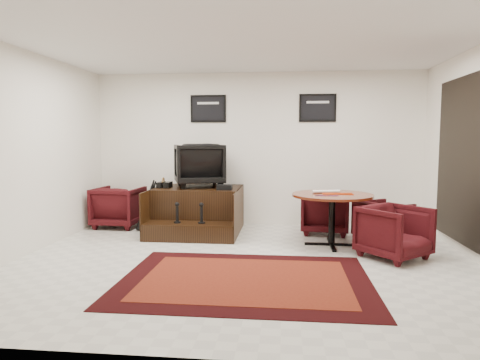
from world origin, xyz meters
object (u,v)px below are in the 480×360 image
at_px(table_chair_corner, 394,229).
at_px(armchair_side, 119,205).
at_px(shine_podium, 198,211).
at_px(meeting_table, 332,200).
at_px(table_chair_back, 326,210).
at_px(table_chair_window, 383,219).
at_px(shine_chair, 199,163).

bearing_deg(table_chair_corner, armchair_side, 120.22).
height_order(shine_podium, meeting_table, meeting_table).
bearing_deg(table_chair_back, meeting_table, 98.45).
xyz_separation_m(meeting_table, table_chair_window, (0.82, 0.35, -0.34)).
xyz_separation_m(shine_podium, table_chair_back, (2.18, 0.07, 0.04)).
bearing_deg(shine_chair, table_chair_window, 151.03).
height_order(shine_chair, armchair_side, shine_chair).
height_order(meeting_table, table_chair_window, meeting_table).
xyz_separation_m(meeting_table, table_chair_back, (-0.01, 0.84, -0.29)).
height_order(shine_chair, table_chair_corner, shine_chair).
relative_size(shine_chair, armchair_side, 1.03).
relative_size(table_chair_back, table_chair_corner, 1.01).
bearing_deg(armchair_side, shine_chair, -179.36).
distance_m(meeting_table, table_chair_window, 0.96).
height_order(shine_podium, table_chair_back, table_chair_back).
xyz_separation_m(table_chair_window, table_chair_corner, (-0.07, -0.97, 0.04)).
bearing_deg(armchair_side, table_chair_corner, 163.64).
bearing_deg(shine_chair, shine_podium, 71.73).
xyz_separation_m(table_chair_back, table_chair_window, (0.84, -0.49, -0.04)).
height_order(table_chair_back, table_chair_window, table_chair_back).
relative_size(shine_chair, table_chair_back, 1.07).
bearing_deg(shine_podium, shine_chair, 90.00).
height_order(table_chair_back, table_chair_corner, table_chair_back).
bearing_deg(table_chair_window, armchair_side, 51.40).
relative_size(shine_podium, table_chair_corner, 1.95).
xyz_separation_m(armchair_side, meeting_table, (3.70, -1.00, 0.28)).
height_order(shine_chair, table_chair_back, shine_chair).
distance_m(shine_podium, table_chair_back, 2.18).
bearing_deg(table_chair_back, table_chair_window, 157.17).
distance_m(shine_chair, table_chair_corner, 3.41).
bearing_deg(table_chair_corner, shine_chair, 112.61).
bearing_deg(table_chair_corner, table_chair_back, 77.93).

